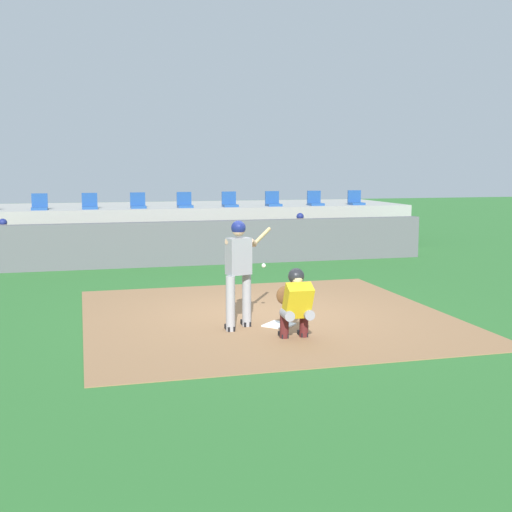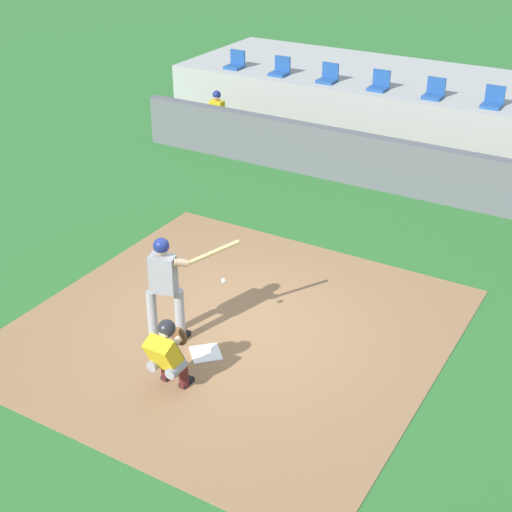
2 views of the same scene
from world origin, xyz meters
name	(u,v)px [view 1 (image 1 of 2)]	position (x,y,z in m)	size (l,w,h in m)	color
ground_plane	(266,316)	(0.00, 0.00, 0.00)	(80.00, 80.00, 0.00)	#2D6B2D
dirt_infield	(266,316)	(0.00, 0.00, 0.01)	(6.40, 6.40, 0.01)	#936B47
home_plate	(279,325)	(0.00, -0.80, 0.02)	(0.44, 0.44, 0.02)	white
batter_at_plate	(240,267)	(-0.68, -0.79, 1.04)	(1.05, 1.11, 1.80)	#99999E
catcher_crouched	(296,301)	(0.00, -1.69, 0.61)	(0.49, 1.92, 1.13)	gray
dugout_wall	(201,243)	(0.00, 6.50, 0.60)	(13.00, 0.30, 1.20)	#59595E
dugout_bench	(195,252)	(0.00, 7.50, 0.23)	(11.80, 0.44, 0.45)	olive
dugout_player_0	(3,242)	(-5.18, 7.34, 0.67)	(0.49, 0.70, 1.30)	#939399
dugout_player_1	(301,234)	(3.17, 7.34, 0.67)	(0.49, 0.70, 1.30)	#939399
stands_platform	(178,226)	(0.00, 10.90, 0.70)	(15.00, 4.40, 1.40)	#9E9E99
stadium_seat_1	(40,205)	(-4.33, 9.38, 1.53)	(0.46, 0.46, 0.48)	#1E478C
stadium_seat_2	(90,204)	(-2.89, 9.38, 1.53)	(0.46, 0.46, 0.48)	#1E478C
stadium_seat_3	(138,204)	(-1.44, 9.38, 1.53)	(0.46, 0.46, 0.48)	#1E478C
stadium_seat_4	(185,203)	(0.00, 9.38, 1.53)	(0.46, 0.46, 0.48)	#1E478C
stadium_seat_5	(230,203)	(1.44, 9.38, 1.53)	(0.46, 0.46, 0.48)	#1E478C
stadium_seat_6	(273,202)	(2.89, 9.38, 1.53)	(0.46, 0.46, 0.48)	#1E478C
stadium_seat_7	(315,201)	(4.33, 9.38, 1.53)	(0.46, 0.46, 0.48)	#1E478C
stadium_seat_8	(356,201)	(5.78, 9.38, 1.53)	(0.46, 0.46, 0.48)	#1E478C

